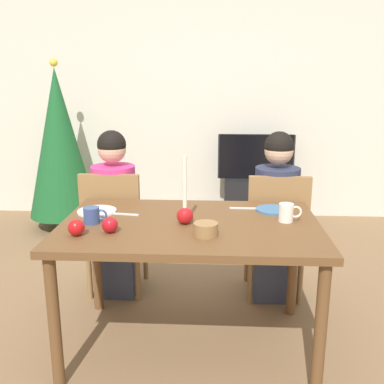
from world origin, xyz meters
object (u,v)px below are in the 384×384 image
object	(u,v)px
person_right_child	(275,219)
apple_by_left_plate	(76,227)
mug_right	(287,213)
apple_near_candle	(110,225)
tv	(256,157)
dining_table	(190,237)
bowl_walnuts	(206,229)
person_left_child	(115,217)
christmas_tree	(60,143)
chair_left	(114,226)
tv_stand	(254,200)
plate_right	(273,210)
chair_right	(276,229)
candle_centerpiece	(185,211)
mug_left	(92,215)

from	to	relation	value
person_right_child	apple_by_left_plate	xyz separation A→B (m)	(-1.10, -0.87, 0.22)
mug_right	apple_near_candle	xyz separation A→B (m)	(-0.92, -0.23, -0.01)
tv	dining_table	bearing A→B (deg)	-103.48
bowl_walnuts	apple_by_left_plate	xyz separation A→B (m)	(-0.64, -0.04, 0.01)
dining_table	bowl_walnuts	xyz separation A→B (m)	(0.09, -0.19, 0.12)
person_left_child	apple_by_left_plate	size ratio (longest dim) A/B	13.96
christmas_tree	chair_left	bearing A→B (deg)	-58.92
tv_stand	christmas_tree	xyz separation A→B (m)	(-1.97, -0.27, 0.63)
chair_left	tv	size ratio (longest dim) A/B	1.14
tv_stand	bowl_walnuts	size ratio (longest dim) A/B	5.21
chair_left	plate_right	bearing A→B (deg)	-19.00
dining_table	person_right_child	xyz separation A→B (m)	(0.55, 0.64, -0.10)
chair_left	person_right_child	xyz separation A→B (m)	(1.11, 0.03, 0.06)
chair_right	plate_right	world-z (taller)	chair_right
candle_centerpiece	bowl_walnuts	size ratio (longest dim) A/B	3.01
person_left_child	candle_centerpiece	distance (m)	0.89
christmas_tree	plate_right	distance (m)	2.60
chair_left	tv	xyz separation A→B (m)	(1.12, 1.69, 0.20)
candle_centerpiece	apple_near_candle	size ratio (longest dim) A/B	4.48
christmas_tree	mug_left	bearing A→B (deg)	-66.56
chair_right	dining_table	bearing A→B (deg)	-132.12
mug_left	apple_by_left_plate	xyz separation A→B (m)	(-0.03, -0.19, -0.00)
apple_near_candle	apple_by_left_plate	size ratio (longest dim) A/B	0.98
person_left_child	tv_stand	world-z (taller)	person_left_child
apple_near_candle	chair_right	bearing A→B (deg)	39.72
mug_left	bowl_walnuts	bearing A→B (deg)	-14.49
candle_centerpiece	mug_left	size ratio (longest dim) A/B	2.87
christmas_tree	apple_by_left_plate	xyz separation A→B (m)	(0.87, -2.26, -0.08)
plate_right	apple_by_left_plate	distance (m)	1.13
mug_right	bowl_walnuts	distance (m)	0.50
christmas_tree	bowl_walnuts	bearing A→B (deg)	-55.81
person_left_child	tv_stand	size ratio (longest dim) A/B	1.83
bowl_walnuts	apple_by_left_plate	distance (m)	0.64
candle_centerpiece	apple_by_left_plate	world-z (taller)	candle_centerpiece
chair_left	apple_by_left_plate	bearing A→B (deg)	-89.19
chair_right	mug_right	bearing A→B (deg)	-92.51
tv	plate_right	bearing A→B (deg)	-92.10
christmas_tree	candle_centerpiece	bearing A→B (deg)	-55.72
person_right_child	tv_stand	world-z (taller)	person_right_child
dining_table	bowl_walnuts	size ratio (longest dim) A/B	11.40
chair_right	mug_right	distance (m)	0.63
mug_right	person_right_child	bearing A→B (deg)	87.63
person_right_child	mug_right	world-z (taller)	person_right_child
chair_left	plate_right	world-z (taller)	chair_left
plate_right	chair_right	bearing A→B (deg)	78.47
tv_stand	tv	world-z (taller)	tv
chair_left	chair_right	bearing A→B (deg)	0.00
tv_stand	apple_near_candle	bearing A→B (deg)	-110.92
candle_centerpiece	apple_near_candle	bearing A→B (deg)	-156.53
person_left_child	bowl_walnuts	world-z (taller)	person_left_child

